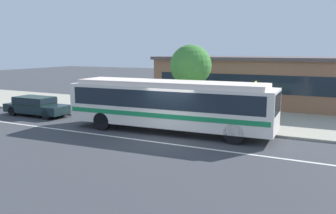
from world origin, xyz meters
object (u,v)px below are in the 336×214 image
object	(u,v)px
transit_bus	(170,103)
bus_stop_sign	(255,99)
pedestrian_waiting_near_sign	(274,111)
pedestrian_standing_by_tree	(202,108)
sedan_behind_bus	(36,105)
street_tree_near_stop	(191,66)
pedestrian_walking_along_curb	(187,102)

from	to	relation	value
transit_bus	bus_stop_sign	bearing A→B (deg)	22.50
transit_bus	pedestrian_waiting_near_sign	size ratio (longest dim) A/B	6.78
pedestrian_waiting_near_sign	pedestrian_standing_by_tree	bearing A→B (deg)	-165.09
sedan_behind_bus	street_tree_near_stop	world-z (taller)	street_tree_near_stop
transit_bus	street_tree_near_stop	distance (m)	4.17
sedan_behind_bus	bus_stop_sign	world-z (taller)	bus_stop_sign
pedestrian_standing_by_tree	bus_stop_sign	xyz separation A→B (m)	(3.06, -0.26, 0.71)
transit_bus	sedan_behind_bus	world-z (taller)	transit_bus
street_tree_near_stop	pedestrian_waiting_near_sign	bearing A→B (deg)	-7.76
bus_stop_sign	pedestrian_waiting_near_sign	bearing A→B (deg)	58.30
transit_bus	pedestrian_walking_along_curb	distance (m)	3.43
pedestrian_waiting_near_sign	bus_stop_sign	xyz separation A→B (m)	(-0.80, -1.29, 0.73)
transit_bus	pedestrian_waiting_near_sign	world-z (taller)	transit_bus
pedestrian_standing_by_tree	bus_stop_sign	size ratio (longest dim) A/B	0.64
pedestrian_waiting_near_sign	pedestrian_walking_along_curb	world-z (taller)	pedestrian_walking_along_curb
bus_stop_sign	sedan_behind_bus	bearing A→B (deg)	-174.20
pedestrian_waiting_near_sign	street_tree_near_stop	world-z (taller)	street_tree_near_stop
sedan_behind_bus	pedestrian_waiting_near_sign	xyz separation A→B (m)	(15.19, 2.75, 0.37)
pedestrian_walking_along_curb	pedestrian_standing_by_tree	distance (m)	2.10
pedestrian_waiting_near_sign	street_tree_near_stop	bearing A→B (deg)	172.24
pedestrian_waiting_near_sign	pedestrian_standing_by_tree	distance (m)	3.99
street_tree_near_stop	pedestrian_standing_by_tree	bearing A→B (deg)	-49.45
transit_bus	pedestrian_walking_along_curb	size ratio (longest dim) A/B	6.48
pedestrian_waiting_near_sign	street_tree_near_stop	xyz separation A→B (m)	(-5.36, 0.73, 2.30)
pedestrian_standing_by_tree	bus_stop_sign	world-z (taller)	bus_stop_sign
pedestrian_waiting_near_sign	pedestrian_walking_along_curb	size ratio (longest dim) A/B	0.95
pedestrian_waiting_near_sign	pedestrian_standing_by_tree	size ratio (longest dim) A/B	0.98
pedestrian_waiting_near_sign	pedestrian_walking_along_curb	distance (m)	5.45
bus_stop_sign	street_tree_near_stop	distance (m)	5.23
pedestrian_waiting_near_sign	bus_stop_sign	distance (m)	1.68
pedestrian_standing_by_tree	transit_bus	bearing A→B (deg)	-119.36
transit_bus	bus_stop_sign	size ratio (longest dim) A/B	4.24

